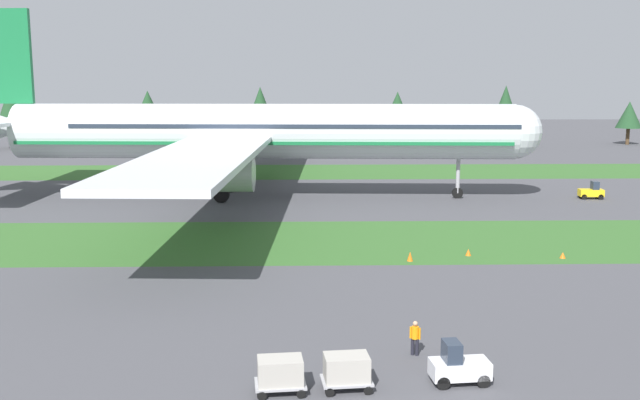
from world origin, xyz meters
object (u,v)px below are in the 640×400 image
cargo_dolly_second (280,372)px  taxiway_marker_0 (468,252)px  pushback_tractor (592,192)px  taxiway_marker_2 (563,255)px  cargo_dolly_lead (347,369)px  ground_crew_marshaller (415,337)px  taxiway_marker_1 (410,256)px  baggage_tug (458,366)px  airliner (244,131)px

cargo_dolly_second → taxiway_marker_0: (13.61, 24.24, -0.67)m
pushback_tractor → taxiway_marker_2: (-12.55, -26.57, -0.59)m
pushback_tractor → taxiway_marker_0: (-19.47, -25.61, -0.56)m
cargo_dolly_second → cargo_dolly_lead: bearing=90.0°
ground_crew_marshaller → taxiway_marker_2: bearing=-102.3°
pushback_tractor → taxiway_marker_1: 36.34m
taxiway_marker_0 → taxiway_marker_1: 4.93m
taxiway_marker_0 → taxiway_marker_1: bearing=-161.7°
cargo_dolly_second → taxiway_marker_2: (20.53, 23.28, -0.69)m
pushback_tractor → ground_crew_marshaller: bearing=152.8°
taxiway_marker_1 → taxiway_marker_2: 11.61m
ground_crew_marshaller → taxiway_marker_0: 21.31m
taxiway_marker_1 → taxiway_marker_0: bearing=18.3°
baggage_tug → pushback_tractor: same height
taxiway_marker_2 → airliner: bearing=132.3°
airliner → cargo_dolly_lead: bearing=12.2°
ground_crew_marshaller → taxiway_marker_2: ground_crew_marshaller is taller
ground_crew_marshaller → baggage_tug: bearing=136.5°
baggage_tug → pushback_tractor: 55.18m
cargo_dolly_lead → taxiway_marker_0: 26.26m
airliner → cargo_dolly_lead: (8.35, -51.59, -6.50)m
taxiway_marker_1 → baggage_tug: bearing=-92.7°
airliner → cargo_dolly_second: airliner is taller
pushback_tractor → taxiway_marker_1: bearing=141.4°
cargo_dolly_lead → taxiway_marker_1: size_ratio=3.35×
airliner → taxiway_marker_0: bearing=37.6°
baggage_tug → airliner: bearing=-170.9°
pushback_tractor → taxiway_marker_1: (-24.15, -27.16, -0.47)m
airliner → taxiway_marker_2: size_ratio=178.24×
airliner → baggage_tug: size_ratio=29.59×
airliner → ground_crew_marshaller: size_ratio=46.13×
baggage_tug → taxiway_marker_2: bearing=145.2°
baggage_tug → pushback_tractor: size_ratio=1.02×
airliner → pushback_tractor: size_ratio=30.13×
baggage_tug → taxiway_marker_1: bearing=171.8°
pushback_tractor → ground_crew_marshaller: 52.86m
airliner → pushback_tractor: 39.15m
airliner → taxiway_marker_1: 33.29m
cargo_dolly_second → taxiway_marker_1: cargo_dolly_second is taller
ground_crew_marshaller → airliner: bearing=-51.9°
airliner → pushback_tractor: airliner is taller
cargo_dolly_lead → taxiway_marker_0: (10.73, 23.96, -0.67)m
baggage_tug → taxiway_marker_1: 21.97m
pushback_tractor → cargo_dolly_lead: bearing=151.7°
cargo_dolly_second → taxiway_marker_2: size_ratio=5.18×
taxiway_marker_0 → baggage_tug: bearing=-103.7°
cargo_dolly_lead → cargo_dolly_second: 2.90m
pushback_tractor → taxiway_marker_2: 29.39m
cargo_dolly_second → baggage_tug: bearing=90.0°
cargo_dolly_lead → taxiway_marker_2: bearing=137.0°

